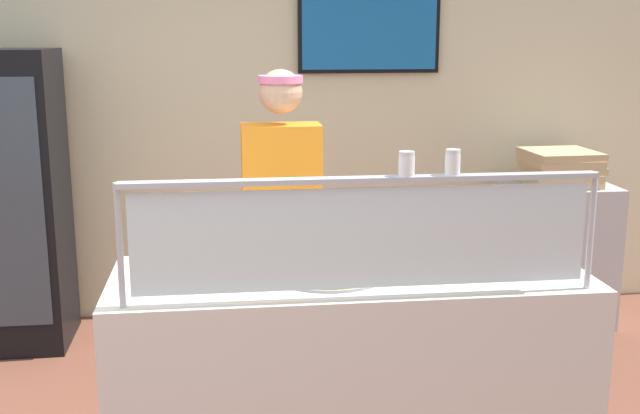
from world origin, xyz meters
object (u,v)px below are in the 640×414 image
pizza_tray (329,271)px  drink_fridge (8,201)px  pizza_server (324,267)px  worker_figure (283,225)px  parmesan_shaker (407,165)px  pizza_box_stack (560,168)px  pepper_flake_shaker (453,164)px

pizza_tray → drink_fridge: (-1.74, 1.82, -0.05)m
pizza_server → worker_figure: bearing=104.5°
drink_fridge → pizza_tray: bearing=-46.2°
drink_fridge → parmesan_shaker: bearing=-46.8°
pizza_server → parmesan_shaker: 0.61m
pizza_server → pizza_box_stack: bearing=49.5°
pizza_tray → drink_fridge: bearing=133.8°
pizza_tray → pepper_flake_shaker: size_ratio=5.11×
pizza_server → pizza_box_stack: 2.54m
worker_figure → parmesan_shaker: bearing=-67.9°
pepper_flake_shaker → pizza_server: bearing=147.6°
pepper_flake_shaker → worker_figure: (-0.56, 0.95, -0.45)m
parmesan_shaker → pizza_server: bearing=133.7°
worker_figure → pizza_box_stack: 2.22m
pizza_tray → pizza_server: 0.04m
pizza_server → drink_fridge: size_ratio=0.15×
pizza_tray → pizza_box_stack: size_ratio=1.08×
pizza_server → pizza_box_stack: (1.80, 1.79, 0.07)m
pizza_server → parmesan_shaker: (0.27, -0.28, 0.46)m
pizza_tray → pepper_flake_shaker: pepper_flake_shaker is taller
parmesan_shaker → drink_fridge: drink_fridge is taller
parmesan_shaker → worker_figure: worker_figure is taller
drink_fridge → pepper_flake_shaker: bearing=-44.4°
parmesan_shaker → pizza_box_stack: (1.53, 2.07, -0.39)m
pizza_server → pepper_flake_shaker: 0.70m
worker_figure → pepper_flake_shaker: bearing=-59.5°
pizza_tray → drink_fridge: drink_fridge is taller
pizza_box_stack → pepper_flake_shaker: bearing=-123.2°
parmesan_shaker → worker_figure: (-0.39, 0.95, -0.45)m
pizza_tray → pizza_server: bearing=-141.1°
pepper_flake_shaker → worker_figure: worker_figure is taller
worker_figure → pizza_box_stack: size_ratio=3.86×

